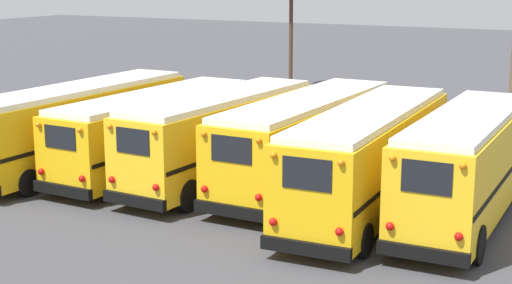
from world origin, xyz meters
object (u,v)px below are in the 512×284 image
object	(u,v)px
school_bus_2	(221,135)
school_bus_4	(370,156)
school_bus_1	(155,129)
school_bus_0	(81,123)
school_bus_5	(467,163)
school_bus_3	(307,138)

from	to	relation	value
school_bus_2	school_bus_4	xyz separation A→B (m)	(5.88, -0.81, 0.03)
school_bus_1	school_bus_0	bearing A→B (deg)	-165.93
school_bus_2	school_bus_5	world-z (taller)	school_bus_5
school_bus_3	school_bus_5	world-z (taller)	school_bus_5
school_bus_1	school_bus_4	size ratio (longest dim) A/B	0.94
school_bus_0	school_bus_1	size ratio (longest dim) A/B	1.07
school_bus_0	school_bus_4	bearing A→B (deg)	-0.93
school_bus_0	school_bus_2	distance (m)	5.91
school_bus_4	school_bus_5	world-z (taller)	school_bus_5
school_bus_1	school_bus_4	xyz separation A→B (m)	(8.82, -0.93, 0.15)
school_bus_0	school_bus_3	distance (m)	8.95
school_bus_1	school_bus_3	size ratio (longest dim) A/B	0.96
school_bus_1	school_bus_4	distance (m)	8.87
school_bus_4	school_bus_5	distance (m)	2.96
school_bus_5	school_bus_4	bearing A→B (deg)	-172.86
school_bus_3	school_bus_0	bearing A→B (deg)	-170.05
school_bus_0	school_bus_3	world-z (taller)	school_bus_0
school_bus_3	school_bus_5	bearing A→B (deg)	-13.13
school_bus_1	school_bus_5	size ratio (longest dim) A/B	1.05
school_bus_5	school_bus_1	bearing A→B (deg)	177.27
school_bus_0	school_bus_1	distance (m)	3.03
school_bus_0	school_bus_2	xyz separation A→B (m)	(5.88, 0.62, 0.02)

